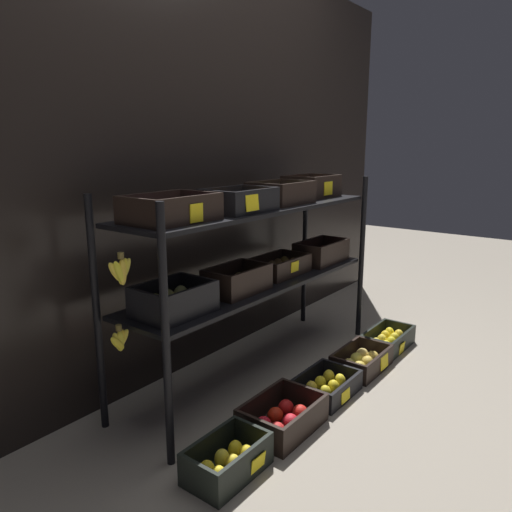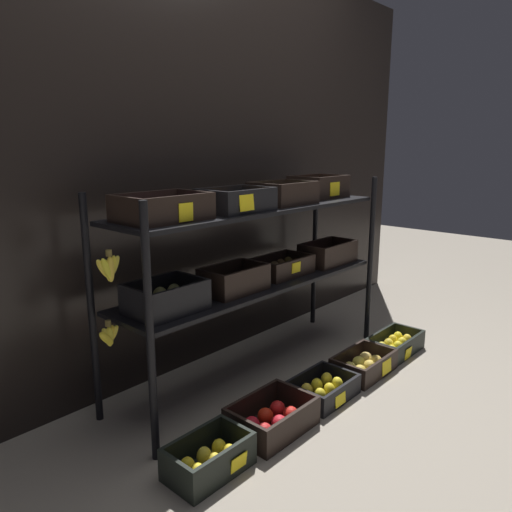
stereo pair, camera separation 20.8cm
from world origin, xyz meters
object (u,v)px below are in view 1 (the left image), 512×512
crate_ground_center_lemon (327,386)px  crate_ground_rightmost_lemon (388,340)px  crate_ground_apple_gold (362,361)px  crate_ground_lemon (227,462)px  crate_ground_apple_red (282,418)px  display_rack (256,245)px

crate_ground_center_lemon → crate_ground_rightmost_lemon: bearing=-1.4°
crate_ground_apple_gold → crate_ground_rightmost_lemon: same height
crate_ground_lemon → crate_ground_center_lemon: size_ratio=0.99×
crate_ground_rightmost_lemon → crate_ground_apple_gold: bearing=179.9°
crate_ground_rightmost_lemon → crate_ground_apple_red: bearing=178.7°
crate_ground_rightmost_lemon → display_rack: bearing=150.3°
crate_ground_center_lemon → crate_ground_apple_gold: bearing=-2.6°
crate_ground_apple_red → crate_ground_center_lemon: bearing=-1.2°
crate_ground_apple_red → crate_ground_apple_gold: 0.75m
crate_ground_center_lemon → crate_ground_rightmost_lemon: (0.74, -0.02, 0.00)m
crate_ground_apple_gold → crate_ground_rightmost_lemon: size_ratio=0.96×
display_rack → crate_ground_lemon: (-0.73, -0.42, -0.67)m
crate_ground_apple_gold → crate_ground_center_lemon: bearing=177.4°
display_rack → crate_ground_center_lemon: size_ratio=5.41×
display_rack → crate_ground_apple_gold: size_ratio=4.93×
display_rack → crate_ground_apple_gold: display_rack is taller
crate_ground_center_lemon → crate_ground_apple_red: bearing=178.8°
display_rack → crate_ground_rightmost_lemon: (0.77, -0.44, -0.68)m
crate_ground_center_lemon → crate_ground_rightmost_lemon: 0.74m
crate_ground_apple_red → crate_ground_rightmost_lemon: crate_ground_apple_red is taller
crate_ground_apple_gold → display_rack: bearing=132.5°
display_rack → crate_ground_apple_red: bearing=-130.1°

